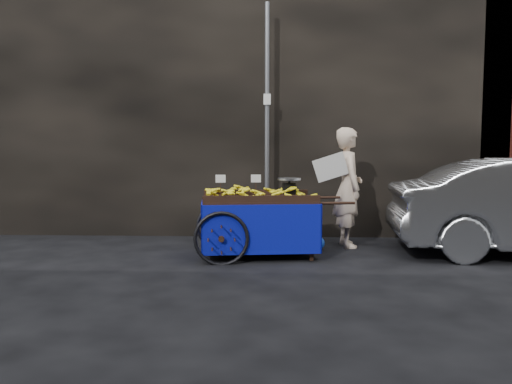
{
  "coord_description": "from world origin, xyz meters",
  "views": [
    {
      "loc": [
        0.44,
        -7.22,
        1.58
      ],
      "look_at": [
        0.14,
        0.5,
        0.9
      ],
      "focal_mm": 35.0,
      "sensor_mm": 36.0,
      "label": 1
    }
  ],
  "objects": [
    {
      "name": "ground",
      "position": [
        0.0,
        0.0,
        0.0
      ],
      "size": [
        80.0,
        80.0,
        0.0
      ],
      "primitive_type": "plane",
      "color": "black",
      "rests_on": "ground"
    },
    {
      "name": "banana_cart",
      "position": [
        0.15,
        0.03,
        0.76
      ],
      "size": [
        2.36,
        1.31,
        1.23
      ],
      "rotation": [
        0.0,
        0.0,
        0.12
      ],
      "color": "black",
      "rests_on": "ground"
    },
    {
      "name": "vendor",
      "position": [
        1.6,
        0.79,
        0.96
      ],
      "size": [
        0.86,
        0.75,
        1.91
      ],
      "rotation": [
        0.0,
        0.0,
        1.71
      ],
      "color": "beige",
      "rests_on": "ground"
    },
    {
      "name": "street_pole",
      "position": [
        0.3,
        1.3,
        2.01
      ],
      "size": [
        0.12,
        0.1,
        4.0
      ],
      "color": "slate",
      "rests_on": "ground"
    },
    {
      "name": "building_wall",
      "position": [
        0.39,
        2.6,
        2.5
      ],
      "size": [
        13.5,
        2.0,
        5.0
      ],
      "color": "black",
      "rests_on": "ground"
    },
    {
      "name": "plastic_bag",
      "position": [
        1.09,
        0.44,
        0.11
      ],
      "size": [
        0.25,
        0.2,
        0.22
      ],
      "primitive_type": "ellipsoid",
      "color": "blue",
      "rests_on": "ground"
    }
  ]
}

